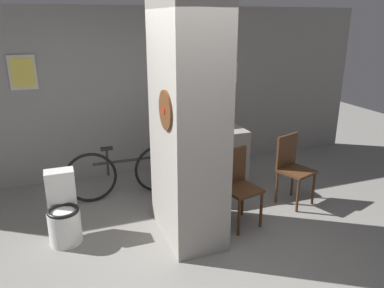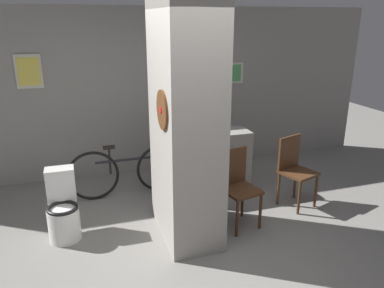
% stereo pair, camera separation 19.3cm
% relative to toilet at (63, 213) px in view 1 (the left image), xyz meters
% --- Properties ---
extents(ground_plane, '(14.00, 14.00, 0.00)m').
position_rel_toilet_xyz_m(ground_plane, '(1.27, -0.88, -0.33)').
color(ground_plane, gray).
extents(wall_back, '(8.00, 0.09, 2.60)m').
position_rel_toilet_xyz_m(wall_back, '(1.27, 1.75, 0.97)').
color(wall_back, gray).
rests_on(wall_back, ground_plane).
extents(pillar_center, '(0.62, 1.07, 2.60)m').
position_rel_toilet_xyz_m(pillar_center, '(1.36, -0.35, 0.97)').
color(pillar_center, gray).
rests_on(pillar_center, ground_plane).
extents(counter_shelf, '(1.24, 0.44, 0.89)m').
position_rel_toilet_xyz_m(counter_shelf, '(1.97, 0.64, 0.12)').
color(counter_shelf, gray).
rests_on(counter_shelf, ground_plane).
extents(toilet, '(0.36, 0.52, 0.78)m').
position_rel_toilet_xyz_m(toilet, '(0.00, 0.00, 0.00)').
color(toilet, white).
rests_on(toilet, ground_plane).
extents(chair_near_pillar, '(0.48, 0.48, 0.94)m').
position_rel_toilet_xyz_m(chair_near_pillar, '(2.01, -0.35, 0.20)').
color(chair_near_pillar, '#4C2D19').
rests_on(chair_near_pillar, ground_plane).
extents(chair_by_doorway, '(0.50, 0.50, 0.94)m').
position_rel_toilet_xyz_m(chair_by_doorway, '(2.95, -0.10, 0.20)').
color(chair_by_doorway, '#4C2D19').
rests_on(chair_by_doorway, ground_plane).
extents(bicycle, '(1.67, 0.42, 0.77)m').
position_rel_toilet_xyz_m(bicycle, '(0.87, 0.84, 0.04)').
color(bicycle, black).
rests_on(bicycle, ground_plane).
extents(bottle_tall, '(0.07, 0.07, 0.34)m').
position_rel_toilet_xyz_m(bottle_tall, '(1.71, 0.57, 0.69)').
color(bottle_tall, silver).
rests_on(bottle_tall, counter_shelf).
extents(bottle_short, '(0.07, 0.07, 0.27)m').
position_rel_toilet_xyz_m(bottle_short, '(1.82, 0.60, 0.66)').
color(bottle_short, '#267233').
rests_on(bottle_short, counter_shelf).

